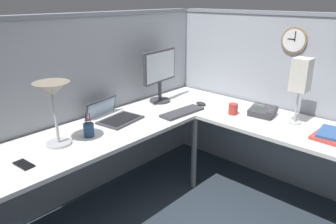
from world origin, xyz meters
TOP-DOWN VIEW (x-y plane):
  - ground_plane at (0.00, 0.00)m, footprint 6.80×6.80m
  - cubicle_wall_back at (-0.36, 0.87)m, footprint 2.57×0.12m
  - cubicle_wall_right at (0.87, -0.27)m, footprint 0.12×2.37m
  - desk at (-0.15, -0.05)m, footprint 2.35×2.15m
  - monitor at (0.21, 0.64)m, footprint 0.46×0.20m
  - laptop at (-0.40, 0.62)m, footprint 0.39×0.43m
  - keyboard at (0.10, 0.26)m, footprint 0.44×0.17m
  - computer_mouse at (0.39, 0.27)m, footprint 0.06×0.10m
  - desk_lamp_dome at (-0.96, 0.49)m, footprint 0.24×0.24m
  - pen_cup at (-0.73, 0.45)m, footprint 0.08×0.08m
  - cell_phone at (-1.25, 0.38)m, footprint 0.08×0.15m
  - office_phone at (0.53, -0.29)m, footprint 0.21×0.22m
  - book_stack at (0.44, -0.87)m, footprint 0.30×0.23m
  - desk_lamp_paper at (0.55, -0.56)m, footprint 0.13×0.13m
  - coffee_mug at (0.39, -0.08)m, footprint 0.08×0.08m
  - wall_clock at (0.82, -0.37)m, footprint 0.04×0.22m

SIDE VIEW (x-z plane):
  - ground_plane at x=0.00m, z-range 0.00..0.00m
  - desk at x=-0.15m, z-range 0.27..1.00m
  - cell_phone at x=-1.25m, z-range 0.73..0.74m
  - keyboard at x=0.10m, z-range 0.73..0.75m
  - computer_mouse at x=0.39m, z-range 0.73..0.76m
  - book_stack at x=0.44m, z-range 0.73..0.77m
  - laptop at x=-0.40m, z-range 0.65..0.86m
  - office_phone at x=0.53m, z-range 0.71..0.82m
  - coffee_mug at x=0.39m, z-range 0.73..0.83m
  - pen_cup at x=-0.73m, z-range 0.69..0.87m
  - cubicle_wall_back at x=-0.36m, z-range 0.00..1.58m
  - cubicle_wall_right at x=0.87m, z-range 0.00..1.58m
  - monitor at x=0.21m, z-range 0.77..1.27m
  - desk_lamp_dome at x=-0.96m, z-range 0.87..1.32m
  - desk_lamp_paper at x=0.55m, z-range 0.85..1.38m
  - wall_clock at x=0.82m, z-range 1.24..1.46m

